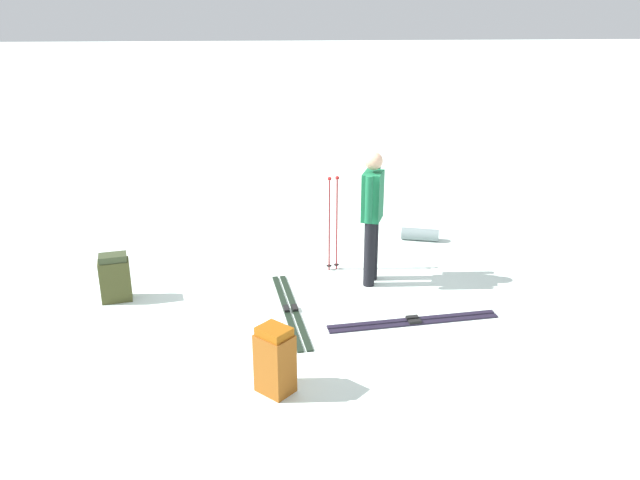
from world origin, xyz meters
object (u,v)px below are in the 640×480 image
object	(u,v)px
ski_pair_near	(413,321)
ski_pair_far	(291,310)
backpack_large_dark	(275,360)
sleeping_mat_rolled	(420,234)
backpack_bright	(115,278)
ski_poles_planted_near	(333,219)
skier_standing	(372,211)

from	to	relation	value
ski_pair_near	ski_pair_far	xyz separation A→B (m)	(1.38, -0.36, 0.00)
backpack_large_dark	sleeping_mat_rolled	world-z (taller)	backpack_large_dark
ski_pair_far	backpack_large_dark	bearing A→B (deg)	84.15
ski_pair_near	backpack_large_dark	distance (m)	2.01
ski_pair_far	backpack_bright	world-z (taller)	backpack_bright
ski_pair_near	ski_pair_far	bearing A→B (deg)	-14.69
ski_pair_far	ski_poles_planted_near	size ratio (longest dim) A/B	1.49
ski_pair_far	ski_poles_planted_near	distance (m)	1.48
ski_pair_far	backpack_bright	distance (m)	2.14
skier_standing	ski_pair_near	bearing A→B (deg)	107.48
backpack_large_dark	backpack_bright	xyz separation A→B (m)	(1.92, -2.03, -0.04)
skier_standing	sleeping_mat_rolled	bearing A→B (deg)	-123.15
sleeping_mat_rolled	skier_standing	bearing A→B (deg)	56.85
ski_poles_planted_near	backpack_large_dark	bearing A→B (deg)	74.95
ski_pair_far	backpack_large_dark	size ratio (longest dim) A/B	2.86
ski_poles_planted_near	skier_standing	bearing A→B (deg)	136.57
ski_pair_near	sleeping_mat_rolled	xyz separation A→B (m)	(-0.58, -2.53, 0.08)
backpack_bright	sleeping_mat_rolled	size ratio (longest dim) A/B	1.07
skier_standing	backpack_bright	world-z (taller)	skier_standing
skier_standing	ski_pair_far	xyz separation A→B (m)	(1.03, 0.75, -0.94)
skier_standing	ski_pair_far	world-z (taller)	skier_standing
ski_poles_planted_near	sleeping_mat_rolled	xyz separation A→B (m)	(-1.38, -1.00, -0.63)
sleeping_mat_rolled	backpack_large_dark	bearing A→B (deg)	60.65
skier_standing	ski_pair_far	distance (m)	1.58
backpack_large_dark	backpack_bright	size ratio (longest dim) A/B	1.13
ski_poles_planted_near	ski_pair_near	bearing A→B (deg)	117.50
ski_pair_far	skier_standing	bearing A→B (deg)	-144.16
backpack_large_dark	ski_pair_far	bearing A→B (deg)	-95.85
ski_pair_near	backpack_large_dark	world-z (taller)	backpack_large_dark
ski_pair_far	ski_pair_near	bearing A→B (deg)	165.31
ski_pair_near	backpack_bright	size ratio (longest dim) A/B	3.34
skier_standing	backpack_bright	size ratio (longest dim) A/B	2.88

